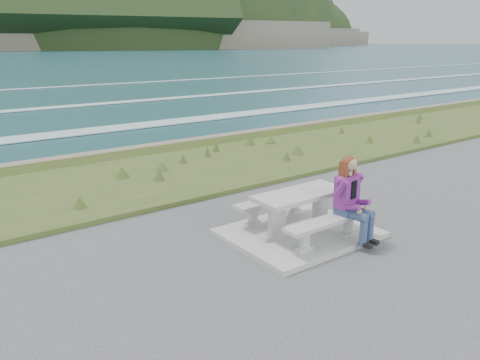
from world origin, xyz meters
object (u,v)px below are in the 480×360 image
at_px(picnic_table, 300,201).
at_px(seated_woman, 354,210).
at_px(bench_landward, 328,225).
at_px(bench_seaward, 275,203).

height_order(picnic_table, seated_woman, seated_woman).
height_order(picnic_table, bench_landward, picnic_table).
height_order(bench_landward, seated_woman, seated_woman).
xyz_separation_m(picnic_table, bench_seaward, (0.00, 0.70, -0.23)).
bearing_deg(bench_landward, seated_woman, -16.16).
distance_m(bench_landward, bench_seaward, 1.40).
height_order(bench_landward, bench_seaward, same).
relative_size(picnic_table, bench_seaward, 1.00).
relative_size(picnic_table, bench_landward, 1.00).
distance_m(bench_seaward, seated_woman, 1.63).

